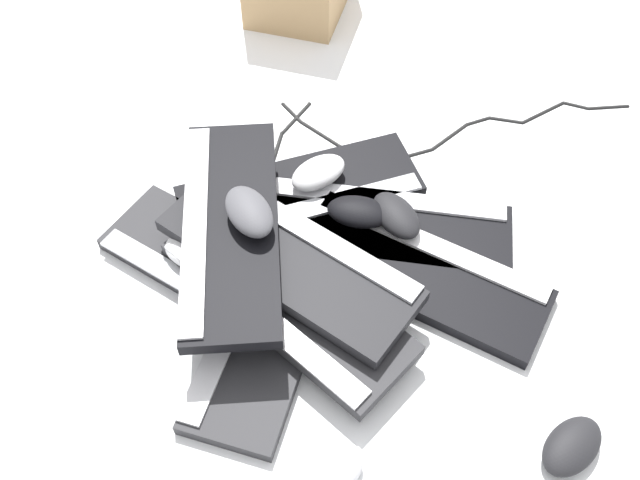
{
  "coord_description": "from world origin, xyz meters",
  "views": [
    {
      "loc": [
        0.04,
        0.69,
        1.01
      ],
      "look_at": [
        -0.02,
        -0.02,
        0.06
      ],
      "focal_mm": 40.0,
      "sensor_mm": 36.0,
      "label": 1
    }
  ],
  "objects_px": {
    "keyboard_0": "(224,274)",
    "mouse_6": "(253,258)",
    "mouse_4": "(318,173)",
    "keyboard_4": "(301,192)",
    "keyboard_6": "(289,258)",
    "keyboard_3": "(385,227)",
    "keyboard_5": "(285,298)",
    "keyboard_1": "(270,318)",
    "mouse_7": "(396,215)",
    "keyboard_7": "(229,227)",
    "mouse_3": "(332,476)",
    "mouse_0": "(358,212)",
    "mouse_5": "(195,253)",
    "keyboard_2": "(418,272)",
    "mouse_1": "(249,212)",
    "mouse_2": "(572,446)"
  },
  "relations": [
    {
      "from": "mouse_6",
      "to": "mouse_1",
      "type": "bearing_deg",
      "value": -172.68
    },
    {
      "from": "keyboard_7",
      "to": "mouse_7",
      "type": "distance_m",
      "value": 0.29
    },
    {
      "from": "mouse_7",
      "to": "keyboard_3",
      "type": "bearing_deg",
      "value": 51.65
    },
    {
      "from": "keyboard_0",
      "to": "keyboard_2",
      "type": "relative_size",
      "value": 0.98
    },
    {
      "from": "mouse_5",
      "to": "mouse_6",
      "type": "distance_m",
      "value": 0.1
    },
    {
      "from": "keyboard_0",
      "to": "keyboard_4",
      "type": "distance_m",
      "value": 0.22
    },
    {
      "from": "keyboard_1",
      "to": "keyboard_3",
      "type": "relative_size",
      "value": 1.0
    },
    {
      "from": "mouse_0",
      "to": "mouse_1",
      "type": "height_order",
      "value": "mouse_1"
    },
    {
      "from": "keyboard_5",
      "to": "mouse_0",
      "type": "height_order",
      "value": "mouse_0"
    },
    {
      "from": "keyboard_0",
      "to": "keyboard_5",
      "type": "relative_size",
      "value": 1.04
    },
    {
      "from": "keyboard_2",
      "to": "mouse_3",
      "type": "xyz_separation_m",
      "value": [
        0.18,
        0.33,
        0.01
      ]
    },
    {
      "from": "keyboard_2",
      "to": "mouse_6",
      "type": "distance_m",
      "value": 0.28
    },
    {
      "from": "keyboard_3",
      "to": "mouse_6",
      "type": "relative_size",
      "value": 4.21
    },
    {
      "from": "keyboard_0",
      "to": "mouse_7",
      "type": "bearing_deg",
      "value": -166.3
    },
    {
      "from": "mouse_5",
      "to": "mouse_6",
      "type": "xyz_separation_m",
      "value": [
        -0.09,
        0.02,
        0.0
      ]
    },
    {
      "from": "keyboard_0",
      "to": "mouse_6",
      "type": "height_order",
      "value": "mouse_6"
    },
    {
      "from": "keyboard_2",
      "to": "mouse_6",
      "type": "xyz_separation_m",
      "value": [
        0.28,
        -0.03,
        0.04
      ]
    },
    {
      "from": "keyboard_5",
      "to": "mouse_7",
      "type": "xyz_separation_m",
      "value": [
        -0.2,
        -0.15,
        0.01
      ]
    },
    {
      "from": "keyboard_3",
      "to": "mouse_6",
      "type": "xyz_separation_m",
      "value": [
        0.23,
        0.07,
        0.04
      ]
    },
    {
      "from": "keyboard_2",
      "to": "keyboard_5",
      "type": "xyz_separation_m",
      "value": [
        0.23,
        0.05,
        0.03
      ]
    },
    {
      "from": "keyboard_1",
      "to": "keyboard_5",
      "type": "xyz_separation_m",
      "value": [
        -0.03,
        -0.02,
        0.03
      ]
    },
    {
      "from": "mouse_4",
      "to": "mouse_7",
      "type": "xyz_separation_m",
      "value": [
        -0.13,
        0.11,
        0.0
      ]
    },
    {
      "from": "keyboard_5",
      "to": "mouse_1",
      "type": "relative_size",
      "value": 3.87
    },
    {
      "from": "mouse_3",
      "to": "keyboard_6",
      "type": "bearing_deg",
      "value": -115.83
    },
    {
      "from": "mouse_0",
      "to": "mouse_6",
      "type": "relative_size",
      "value": 1.0
    },
    {
      "from": "mouse_7",
      "to": "keyboard_0",
      "type": "bearing_deg",
      "value": 78.39
    },
    {
      "from": "keyboard_3",
      "to": "keyboard_5",
      "type": "xyz_separation_m",
      "value": [
        0.18,
        0.15,
        0.03
      ]
    },
    {
      "from": "keyboard_0",
      "to": "keyboard_3",
      "type": "bearing_deg",
      "value": -164.91
    },
    {
      "from": "keyboard_4",
      "to": "mouse_4",
      "type": "distance_m",
      "value": 0.05
    },
    {
      "from": "mouse_4",
      "to": "keyboard_7",
      "type": "bearing_deg",
      "value": -168.27
    },
    {
      "from": "keyboard_1",
      "to": "keyboard_6",
      "type": "relative_size",
      "value": 1.08
    },
    {
      "from": "keyboard_1",
      "to": "mouse_5",
      "type": "relative_size",
      "value": 4.22
    },
    {
      "from": "keyboard_4",
      "to": "keyboard_6",
      "type": "xyz_separation_m",
      "value": [
        0.03,
        0.19,
        0.06
      ]
    },
    {
      "from": "keyboard_4",
      "to": "mouse_5",
      "type": "height_order",
      "value": "mouse_5"
    },
    {
      "from": "keyboard_2",
      "to": "keyboard_4",
      "type": "distance_m",
      "value": 0.27
    },
    {
      "from": "keyboard_6",
      "to": "keyboard_5",
      "type": "bearing_deg",
      "value": 80.37
    },
    {
      "from": "mouse_0",
      "to": "mouse_2",
      "type": "xyz_separation_m",
      "value": [
        -0.26,
        0.43,
        -0.03
      ]
    },
    {
      "from": "keyboard_2",
      "to": "keyboard_6",
      "type": "bearing_deg",
      "value": -1.39
    },
    {
      "from": "keyboard_0",
      "to": "mouse_6",
      "type": "relative_size",
      "value": 4.01
    },
    {
      "from": "mouse_7",
      "to": "keyboard_7",
      "type": "bearing_deg",
      "value": 73.37
    },
    {
      "from": "keyboard_7",
      "to": "mouse_3",
      "type": "relative_size",
      "value": 4.01
    },
    {
      "from": "keyboard_1",
      "to": "mouse_6",
      "type": "height_order",
      "value": "mouse_6"
    },
    {
      "from": "keyboard_6",
      "to": "mouse_6",
      "type": "height_order",
      "value": "keyboard_6"
    },
    {
      "from": "mouse_4",
      "to": "mouse_6",
      "type": "xyz_separation_m",
      "value": [
        0.12,
        0.18,
        0.0
      ]
    },
    {
      "from": "keyboard_3",
      "to": "keyboard_7",
      "type": "relative_size",
      "value": 1.05
    },
    {
      "from": "keyboard_2",
      "to": "keyboard_7",
      "type": "height_order",
      "value": "keyboard_7"
    },
    {
      "from": "keyboard_3",
      "to": "mouse_4",
      "type": "height_order",
      "value": "mouse_4"
    },
    {
      "from": "keyboard_0",
      "to": "mouse_1",
      "type": "height_order",
      "value": "mouse_1"
    },
    {
      "from": "keyboard_4",
      "to": "keyboard_5",
      "type": "bearing_deg",
      "value": 80.83
    },
    {
      "from": "keyboard_3",
      "to": "keyboard_7",
      "type": "distance_m",
      "value": 0.29
    }
  ]
}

